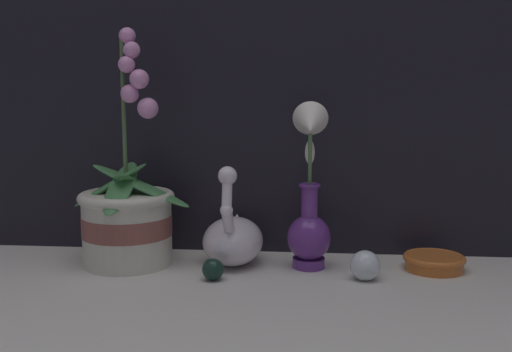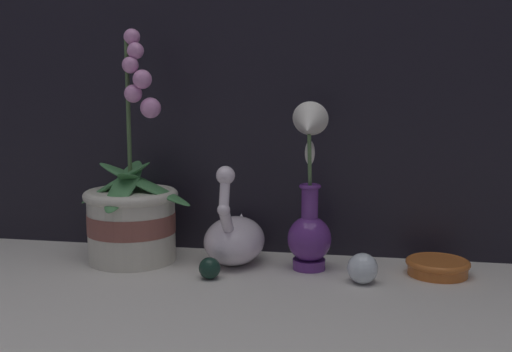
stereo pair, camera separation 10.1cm
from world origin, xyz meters
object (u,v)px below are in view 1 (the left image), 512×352
Objects in this scene: amber_dish at (434,261)px; glass_sphere at (365,265)px; orchid_potted_plant at (127,216)px; swan_figurine at (233,237)px; blue_vase at (309,207)px.

glass_sphere is at bearing -151.11° from amber_dish.
orchid_potted_plant is at bearing -178.72° from amber_dish.
swan_figurine reaches higher than amber_dish.
swan_figurine is 0.38m from amber_dish.
amber_dish is at bearing -0.87° from swan_figurine.
orchid_potted_plant is at bearing 179.49° from blue_vase.
glass_sphere is at bearing -18.01° from swan_figurine.
amber_dish is at bearing 28.89° from glass_sphere.
glass_sphere is (0.44, -0.06, -0.07)m from orchid_potted_plant.
amber_dish is (0.23, 0.02, -0.10)m from blue_vase.
swan_figurine is 1.74× the size of amber_dish.
blue_vase reaches higher than glass_sphere.
orchid_potted_plant is 2.24× the size of swan_figurine.
blue_vase is at bearing 149.79° from glass_sphere.
swan_figurine is 0.16m from blue_vase.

